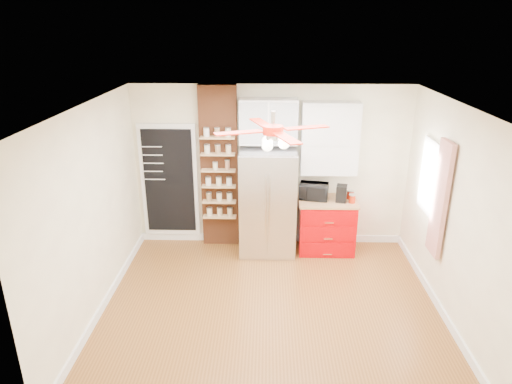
{
  "coord_description": "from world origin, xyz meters",
  "views": [
    {
      "loc": [
        -0.07,
        -5.2,
        3.62
      ],
      "look_at": [
        -0.22,
        0.9,
        1.32
      ],
      "focal_mm": 32.0,
      "sensor_mm": 36.0,
      "label": 1
    }
  ],
  "objects_px": {
    "fridge": "(268,202)",
    "pantry_jar_oats": "(215,166)",
    "canister_left": "(352,199)",
    "ceiling_fan": "(273,131)",
    "red_cabinet": "(326,225)",
    "coffee_maker": "(341,193)",
    "toaster_oven": "(314,191)"
  },
  "relations": [
    {
      "from": "fridge",
      "to": "coffee_maker",
      "type": "bearing_deg",
      "value": -0.17
    },
    {
      "from": "fridge",
      "to": "coffee_maker",
      "type": "distance_m",
      "value": 1.19
    },
    {
      "from": "red_cabinet",
      "to": "canister_left",
      "type": "relative_size",
      "value": 7.45
    },
    {
      "from": "toaster_oven",
      "to": "canister_left",
      "type": "bearing_deg",
      "value": -5.29
    },
    {
      "from": "fridge",
      "to": "pantry_jar_oats",
      "type": "xyz_separation_m",
      "value": [
        -0.85,
        0.14,
        0.55
      ]
    },
    {
      "from": "red_cabinet",
      "to": "canister_left",
      "type": "height_order",
      "value": "canister_left"
    },
    {
      "from": "fridge",
      "to": "pantry_jar_oats",
      "type": "distance_m",
      "value": 1.02
    },
    {
      "from": "fridge",
      "to": "ceiling_fan",
      "type": "xyz_separation_m",
      "value": [
        0.05,
        -1.63,
        1.55
      ]
    },
    {
      "from": "fridge",
      "to": "coffee_maker",
      "type": "height_order",
      "value": "fridge"
    },
    {
      "from": "red_cabinet",
      "to": "pantry_jar_oats",
      "type": "xyz_separation_m",
      "value": [
        -1.82,
        0.09,
        0.98
      ]
    },
    {
      "from": "fridge",
      "to": "red_cabinet",
      "type": "distance_m",
      "value": 1.06
    },
    {
      "from": "canister_left",
      "to": "pantry_jar_oats",
      "type": "distance_m",
      "value": 2.25
    },
    {
      "from": "coffee_maker",
      "to": "pantry_jar_oats",
      "type": "distance_m",
      "value": 2.07
    },
    {
      "from": "fridge",
      "to": "ceiling_fan",
      "type": "bearing_deg",
      "value": -88.24
    },
    {
      "from": "coffee_maker",
      "to": "pantry_jar_oats",
      "type": "relative_size",
      "value": 2.36
    },
    {
      "from": "toaster_oven",
      "to": "canister_left",
      "type": "relative_size",
      "value": 3.65
    },
    {
      "from": "toaster_oven",
      "to": "canister_left",
      "type": "height_order",
      "value": "toaster_oven"
    },
    {
      "from": "toaster_oven",
      "to": "pantry_jar_oats",
      "type": "relative_size",
      "value": 4.01
    },
    {
      "from": "red_cabinet",
      "to": "toaster_oven",
      "type": "relative_size",
      "value": 2.04
    },
    {
      "from": "fridge",
      "to": "canister_left",
      "type": "distance_m",
      "value": 1.34
    },
    {
      "from": "canister_left",
      "to": "pantry_jar_oats",
      "type": "height_order",
      "value": "pantry_jar_oats"
    },
    {
      "from": "fridge",
      "to": "ceiling_fan",
      "type": "height_order",
      "value": "ceiling_fan"
    },
    {
      "from": "fridge",
      "to": "coffee_maker",
      "type": "relative_size",
      "value": 6.45
    },
    {
      "from": "red_cabinet",
      "to": "coffee_maker",
      "type": "height_order",
      "value": "coffee_maker"
    },
    {
      "from": "red_cabinet",
      "to": "toaster_oven",
      "type": "height_order",
      "value": "toaster_oven"
    },
    {
      "from": "fridge",
      "to": "canister_left",
      "type": "bearing_deg",
      "value": -2.43
    },
    {
      "from": "toaster_oven",
      "to": "coffee_maker",
      "type": "xyz_separation_m",
      "value": [
        0.43,
        -0.11,
        0.01
      ]
    },
    {
      "from": "fridge",
      "to": "red_cabinet",
      "type": "height_order",
      "value": "fridge"
    },
    {
      "from": "pantry_jar_oats",
      "to": "coffee_maker",
      "type": "bearing_deg",
      "value": -4.19
    },
    {
      "from": "red_cabinet",
      "to": "pantry_jar_oats",
      "type": "distance_m",
      "value": 2.07
    },
    {
      "from": "ceiling_fan",
      "to": "coffee_maker",
      "type": "relative_size",
      "value": 5.16
    },
    {
      "from": "red_cabinet",
      "to": "coffee_maker",
      "type": "relative_size",
      "value": 3.47
    }
  ]
}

